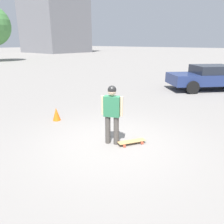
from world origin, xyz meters
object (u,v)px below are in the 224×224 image
at_px(traffic_cone, 56,114).
at_px(person, 112,111).
at_px(car_parked_near, 210,77).
at_px(skateboard, 132,142).

bearing_deg(traffic_cone, person, 175.90).
bearing_deg(car_parked_near, skateboard, 48.09).
relative_size(person, car_parked_near, 0.35).
height_order(car_parked_near, traffic_cone, car_parked_near).
distance_m(skateboard, traffic_cone, 3.19).
xyz_separation_m(person, traffic_cone, (2.73, -0.20, -0.72)).
height_order(person, traffic_cone, person).
relative_size(skateboard, traffic_cone, 1.66).
bearing_deg(skateboard, person, -25.73).
bearing_deg(person, car_parked_near, 66.67).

